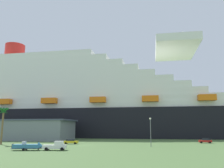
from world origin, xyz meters
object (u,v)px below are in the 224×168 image
object	(u,v)px
street_lamp	(151,128)
parked_car_yellow_taxi	(71,141)
small_boat_on_trailer	(29,146)
cruise_ship	(57,105)
pickup_truck	(56,146)
parked_car_red_hatchback	(205,141)
palm_tree	(3,115)

from	to	relation	value
street_lamp	parked_car_yellow_taxi	size ratio (longest dim) A/B	1.73
small_boat_on_trailer	street_lamp	distance (m)	33.41
cruise_ship	street_lamp	world-z (taller)	cruise_ship
pickup_truck	parked_car_yellow_taxi	xyz separation A→B (m)	(-1.80, 21.45, -0.21)
street_lamp	parked_car_red_hatchback	bearing A→B (deg)	40.57
parked_car_red_hatchback	palm_tree	bearing A→B (deg)	-169.82
small_boat_on_trailer	parked_car_red_hatchback	xyz separation A→B (m)	(51.05, 30.48, -0.13)
small_boat_on_trailer	pickup_truck	bearing A→B (deg)	6.78
pickup_truck	street_lamp	world-z (taller)	street_lamp
palm_tree	parked_car_red_hatchback	world-z (taller)	palm_tree
palm_tree	parked_car_red_hatchback	bearing A→B (deg)	10.18
small_boat_on_trailer	palm_tree	size ratio (longest dim) A/B	0.71
small_boat_on_trailer	parked_car_red_hatchback	bearing A→B (deg)	30.84
pickup_truck	parked_car_red_hatchback	size ratio (longest dim) A/B	1.28
parked_car_yellow_taxi	street_lamp	bearing A→B (deg)	-19.74
palm_tree	parked_car_yellow_taxi	xyz separation A→B (m)	(22.19, 4.05, -8.83)
small_boat_on_trailer	parked_car_red_hatchback	size ratio (longest dim) A/B	1.91
pickup_truck	parked_car_red_hatchback	distance (m)	53.69
street_lamp	pickup_truck	bearing A→B (deg)	-153.32
cruise_ship	street_lamp	xyz separation A→B (m)	(49.72, -66.95, -13.51)
cruise_ship	pickup_truck	world-z (taller)	cruise_ship
street_lamp	parked_car_yellow_taxi	xyz separation A→B (m)	(-25.96, 9.32, -4.56)
small_boat_on_trailer	parked_car_red_hatchback	world-z (taller)	small_boat_on_trailer
cruise_ship	parked_car_yellow_taxi	xyz separation A→B (m)	(23.76, -57.63, -18.08)
palm_tree	parked_car_yellow_taxi	world-z (taller)	palm_tree
parked_car_red_hatchback	street_lamp	bearing A→B (deg)	-139.43
palm_tree	parked_car_yellow_taxi	distance (m)	24.22
pickup_truck	street_lamp	xyz separation A→B (m)	(24.15, 12.14, 4.35)
parked_car_yellow_taxi	parked_car_red_hatchback	distance (m)	47.24
street_lamp	parked_car_yellow_taxi	distance (m)	27.95
cruise_ship	parked_car_yellow_taxi	size ratio (longest dim) A/B	55.84
street_lamp	palm_tree	bearing A→B (deg)	173.76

